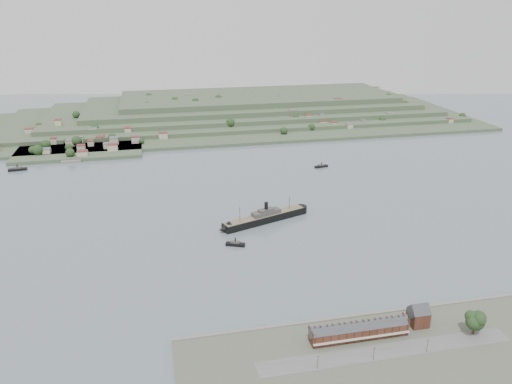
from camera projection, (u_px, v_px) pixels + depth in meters
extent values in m
plane|color=slate|center=(291.00, 218.00, 428.84)|extent=(1400.00, 1400.00, 0.00)
cube|color=#4C5142|center=(392.00, 360.00, 256.94)|extent=(220.00, 80.00, 2.00)
cube|color=slate|center=(361.00, 316.00, 292.42)|extent=(220.00, 2.00, 2.60)
cube|color=#595959|center=(387.00, 351.00, 262.04)|extent=(140.00, 12.00, 0.10)
cube|color=#422417|center=(359.00, 332.00, 271.60)|extent=(55.00, 8.00, 7.00)
cube|color=#323438|center=(359.00, 327.00, 270.35)|extent=(55.60, 8.15, 8.15)
cube|color=beige|center=(362.00, 338.00, 267.40)|extent=(55.00, 1.60, 0.25)
cube|color=#422417|center=(311.00, 332.00, 264.56)|extent=(0.50, 8.40, 3.00)
cube|color=#422417|center=(406.00, 319.00, 275.42)|extent=(0.50, 8.40, 3.00)
cube|color=#32201B|center=(321.00, 328.00, 265.14)|extent=(0.90, 1.40, 3.20)
cube|color=#32201B|center=(331.00, 327.00, 266.23)|extent=(0.90, 1.40, 3.20)
cube|color=#32201B|center=(355.00, 324.00, 268.94)|extent=(0.90, 1.40, 3.20)
cube|color=#32201B|center=(364.00, 322.00, 270.03)|extent=(0.90, 1.40, 3.20)
cube|color=#32201B|center=(388.00, 319.00, 272.75)|extent=(0.90, 1.40, 3.20)
cube|color=#32201B|center=(397.00, 318.00, 273.83)|extent=(0.90, 1.40, 3.20)
cube|color=#422417|center=(418.00, 318.00, 282.30)|extent=(10.00, 10.00, 9.00)
cube|color=#323438|center=(419.00, 311.00, 280.69)|extent=(10.40, 10.18, 10.18)
cube|color=#31452E|center=(226.00, 122.00, 756.59)|extent=(760.00, 260.00, 4.00)
cube|color=#31452E|center=(236.00, 115.00, 781.74)|extent=(680.00, 220.00, 5.00)
cube|color=#31452E|center=(243.00, 110.00, 796.42)|extent=(600.00, 200.00, 6.00)
cube|color=#31452E|center=(251.00, 103.00, 810.74)|extent=(520.00, 180.00, 7.00)
cube|color=#31452E|center=(258.00, 97.00, 824.71)|extent=(440.00, 160.00, 8.00)
cube|color=#31452E|center=(80.00, 150.00, 616.72)|extent=(150.00, 90.00, 4.00)
cube|color=slate|center=(72.00, 160.00, 577.62)|extent=(22.00, 14.00, 2.80)
cube|color=black|center=(264.00, 219.00, 419.40)|extent=(75.63, 35.69, 5.97)
cone|color=black|center=(224.00, 229.00, 400.38)|extent=(13.10, 13.10, 10.23)
cylinder|color=black|center=(301.00, 209.00, 438.42)|extent=(10.23, 10.23, 5.97)
cube|color=#6E6049|center=(264.00, 215.00, 418.24)|extent=(73.74, 34.31, 0.51)
cube|color=#423F3D|center=(266.00, 213.00, 418.41)|extent=(26.66, 15.91, 3.41)
cube|color=#423F3D|center=(266.00, 210.00, 417.59)|extent=(14.86, 10.25, 2.13)
cylinder|color=black|center=(266.00, 207.00, 416.43)|extent=(3.07, 3.07, 7.67)
cylinder|color=#41291E|center=(240.00, 215.00, 404.36)|extent=(0.43, 0.43, 13.64)
cylinder|color=#41291E|center=(289.00, 204.00, 429.18)|extent=(0.43, 0.43, 11.93)
cube|color=black|center=(235.00, 244.00, 379.01)|extent=(15.12, 9.22, 2.36)
cube|color=#423F3D|center=(235.00, 242.00, 378.38)|extent=(7.33, 5.42, 1.77)
cylinder|color=black|center=(235.00, 240.00, 377.67)|extent=(0.98, 0.98, 3.44)
cube|color=black|center=(18.00, 169.00, 547.14)|extent=(19.45, 7.06, 2.54)
cube|color=#423F3D|center=(17.00, 168.00, 546.45)|extent=(8.93, 5.02, 1.90)
cylinder|color=black|center=(17.00, 166.00, 545.70)|extent=(1.06, 1.06, 3.70)
cube|color=black|center=(321.00, 166.00, 558.12)|extent=(16.03, 7.16, 2.07)
cube|color=#423F3D|center=(321.00, 165.00, 557.57)|extent=(7.50, 4.70, 1.55)
cylinder|color=black|center=(321.00, 164.00, 556.95)|extent=(0.86, 0.86, 3.01)
cylinder|color=#41291E|center=(474.00, 329.00, 275.08)|extent=(1.37, 1.37, 5.72)
sphere|color=#183116|center=(475.00, 321.00, 273.24)|extent=(10.29, 10.29, 10.29)
sphere|color=#183116|center=(479.00, 318.00, 274.44)|extent=(8.00, 8.00, 8.00)
sphere|color=#183116|center=(473.00, 323.00, 271.02)|extent=(7.32, 7.32, 7.32)
sphere|color=#183116|center=(480.00, 320.00, 270.03)|extent=(6.86, 6.86, 6.86)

